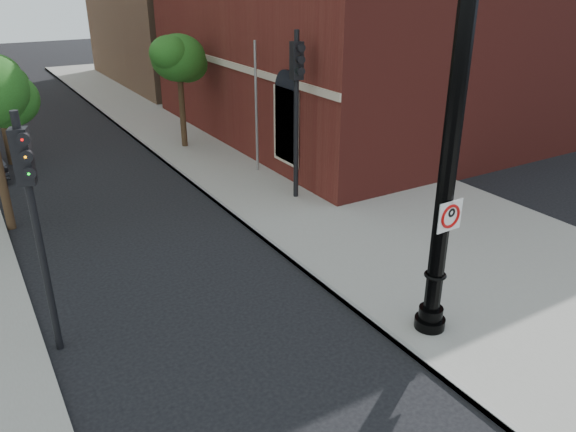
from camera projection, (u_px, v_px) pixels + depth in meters
ground at (306, 373)px, 10.37m from camera, size 120.00×120.00×0.00m
sidewalk_right at (297, 168)px, 21.04m from camera, size 8.00×60.00×0.12m
curb_edge at (199, 187)px, 19.17m from camera, size 0.10×60.00×0.14m
lamppost at (447, 176)px, 10.21m from camera, size 0.62×0.62×7.37m
no_parking_sign at (450, 216)px, 10.35m from camera, size 0.60×0.07×0.60m
traffic_signal_left at (31, 198)px, 9.79m from camera, size 0.37×0.42×4.73m
traffic_signal_right at (297, 90)px, 16.85m from camera, size 0.35×0.44×5.29m
utility_pole at (256, 110)px, 19.74m from camera, size 0.09×0.09×4.71m
street_tree_c at (179, 59)px, 22.17m from camera, size 2.56×2.32×4.62m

